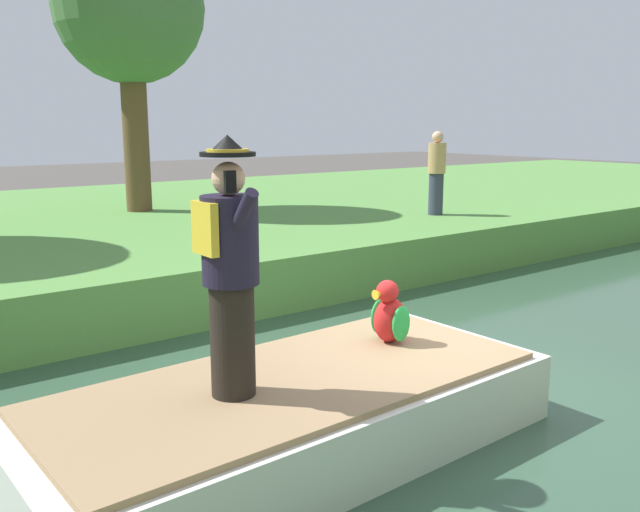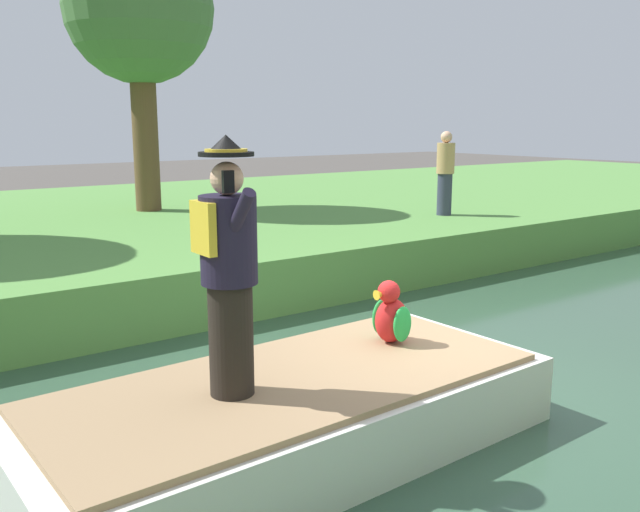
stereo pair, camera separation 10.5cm
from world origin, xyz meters
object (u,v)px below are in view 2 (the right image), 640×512
(boat, at_px, (293,415))
(person_pirate, at_px, (229,269))
(tree_tall, at_px, (139,12))
(parrot_plush, at_px, (391,316))
(person_bystander, at_px, (445,173))

(boat, relative_size, person_pirate, 2.30)
(person_pirate, relative_size, tree_tall, 0.34)
(boat, xyz_separation_m, tree_tall, (-9.03, 2.53, 4.32))
(tree_tall, bearing_deg, person_pirate, -18.75)
(parrot_plush, distance_m, person_bystander, 7.48)
(parrot_plush, xyz_separation_m, tree_tall, (-8.84, 1.35, 3.77))
(person_pirate, xyz_separation_m, person_bystander, (-4.98, 7.41, 0.05))
(person_pirate, bearing_deg, tree_tall, 156.34)
(person_bystander, bearing_deg, parrot_plush, -49.91)
(parrot_plush, bearing_deg, person_pirate, -83.68)
(tree_tall, bearing_deg, parrot_plush, -8.71)
(person_pirate, bearing_deg, parrot_plush, 91.41)
(person_pirate, xyz_separation_m, parrot_plush, (-0.19, 1.71, -0.68))
(person_pirate, distance_m, tree_tall, 10.03)
(boat, xyz_separation_m, person_bystander, (-4.98, 6.87, 1.28))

